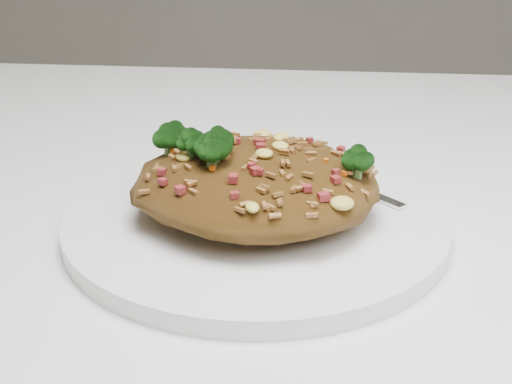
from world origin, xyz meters
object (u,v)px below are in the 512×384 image
fried_rice (254,174)px  dining_table (196,293)px  plate (256,220)px  fork (330,177)px

fried_rice → dining_table: bearing=137.9°
dining_table → plate: plate is taller
fried_rice → fork: fried_rice is taller
plate → fried_rice: fried_rice is taller
fork → plate: bearing=-86.4°
plate → fork: bearing=49.7°
fried_rice → plate: bearing=-7.4°
dining_table → fork: size_ratio=9.43×
plate → fork: 0.08m
dining_table → plate: 0.12m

